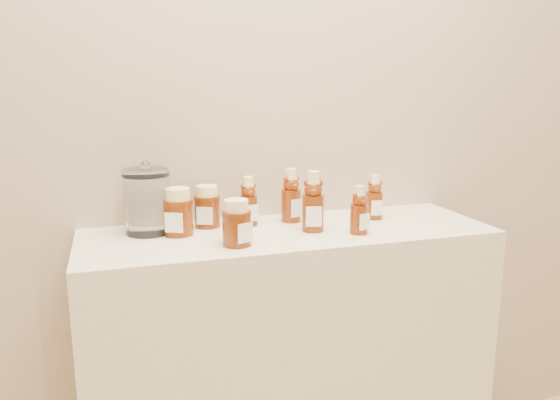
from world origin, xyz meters
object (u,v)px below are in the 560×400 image
object	(u,v)px
bear_bottle_front_left	(313,198)
glass_canister	(147,198)
display_table	(289,370)
honey_jar_left	(178,212)
bear_bottle_back_left	(248,198)

from	to	relation	value
bear_bottle_front_left	glass_canister	size ratio (longest dim) A/B	0.97
display_table	honey_jar_left	size ratio (longest dim) A/B	8.90
display_table	bear_bottle_front_left	size ratio (longest dim) A/B	6.04
bear_bottle_front_left	honey_jar_left	world-z (taller)	bear_bottle_front_left
honey_jar_left	glass_canister	size ratio (longest dim) A/B	0.66
bear_bottle_back_left	honey_jar_left	distance (m)	0.22
bear_bottle_back_left	bear_bottle_front_left	xyz separation A→B (m)	(0.16, -0.12, 0.01)
display_table	honey_jar_left	world-z (taller)	honey_jar_left
display_table	bear_bottle_front_left	bearing A→B (deg)	-19.92
bear_bottle_back_left	display_table	bearing A→B (deg)	-52.00
display_table	bear_bottle_front_left	world-z (taller)	bear_bottle_front_left
display_table	glass_canister	size ratio (longest dim) A/B	5.86
bear_bottle_back_left	glass_canister	bearing A→B (deg)	172.71
bear_bottle_back_left	honey_jar_left	bearing A→B (deg)	-175.89
glass_canister	bear_bottle_front_left	bearing A→B (deg)	-14.19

